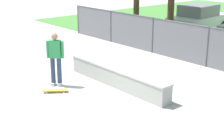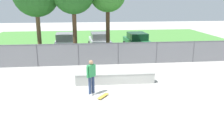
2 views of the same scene
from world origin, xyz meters
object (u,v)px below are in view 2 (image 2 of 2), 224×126
(skateboard, at_px, (103,96))
(car_green, at_px, (137,41))
(skateboarder, at_px, (91,76))
(concrete_ledge, at_px, (115,78))
(car_silver, at_px, (100,41))
(car_white, at_px, (65,42))

(skateboard, xyz_separation_m, car_green, (4.10, 11.15, 0.77))
(skateboarder, relative_size, car_green, 0.42)
(car_green, bearing_deg, concrete_ledge, -109.40)
(concrete_ledge, xyz_separation_m, car_silver, (-0.28, 9.68, 0.51))
(car_green, bearing_deg, skateboard, -110.17)
(skateboarder, height_order, car_white, skateboarder)
(concrete_ledge, relative_size, car_silver, 1.06)
(skateboard, xyz_separation_m, car_white, (-2.73, 11.57, 0.77))
(concrete_ledge, bearing_deg, skateboarder, -132.71)
(concrete_ledge, distance_m, car_white, 10.32)
(skateboarder, distance_m, car_green, 11.72)
(skateboard, bearing_deg, car_green, 69.83)
(concrete_ledge, bearing_deg, car_green, 70.60)
(skateboard, relative_size, car_silver, 0.18)
(skateboard, relative_size, car_white, 0.18)
(concrete_ledge, bearing_deg, car_white, 110.28)
(car_green, bearing_deg, skateboarder, -113.37)
(car_white, xyz_separation_m, car_green, (6.83, -0.42, 0.00))
(skateboarder, height_order, car_green, skateboarder)
(concrete_ledge, height_order, skateboarder, skateboarder)
(skateboarder, bearing_deg, skateboard, -35.86)
(car_white, relative_size, car_silver, 1.00)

